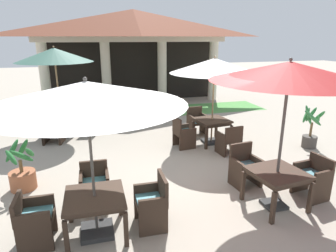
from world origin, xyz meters
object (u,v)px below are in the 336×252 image
(patio_table_near_foreground, at_px, (95,201))
(patio_table_far_back, at_px, (61,115))
(patio_chair_near_foreground_west, at_px, (34,220))
(patio_chair_mid_left_west, at_px, (183,134))
(patio_chair_near_foreground_east, at_px, (152,203))
(patio_umbrella_far_back, at_px, (54,56))
(patio_chair_mid_right_north, at_px, (245,167))
(patio_chair_mid_left_north, at_px, (197,122))
(patio_chair_mid_left_south, at_px, (229,140))
(patio_chair_near_foreground_north, at_px, (95,185))
(patio_chair_far_back_east, at_px, (92,121))
(patio_umbrella_mid_left, at_px, (214,66))
(potted_palm_right_edge, at_px, (310,133))
(patio_table_mid_left, at_px, (212,123))
(patio_chair_mid_right_east, at_px, (313,178))
(terracotta_urn, at_px, (132,116))
(potted_palm_left_edge, at_px, (23,175))
(patio_table_mid_right, at_px, (277,176))
(patio_chair_far_back_south, at_px, (53,130))
(patio_umbrella_near_foreground, at_px, (86,95))
(patio_umbrella_mid_right, at_px, (289,72))

(patio_table_near_foreground, xyz_separation_m, patio_table_far_back, (-0.95, 5.81, 0.02))
(patio_chair_near_foreground_west, relative_size, patio_chair_mid_left_west, 0.91)
(patio_chair_near_foreground_east, height_order, patio_umbrella_far_back, patio_umbrella_far_back)
(patio_chair_near_foreground_east, distance_m, patio_chair_mid_right_north, 2.44)
(patio_chair_mid_left_north, xyz_separation_m, patio_chair_mid_left_south, (0.25, -1.91, -0.02))
(patio_chair_near_foreground_north, distance_m, patio_chair_mid_left_south, 4.05)
(patio_chair_far_back_east, bearing_deg, patio_chair_mid_left_south, -118.78)
(patio_umbrella_mid_left, height_order, potted_palm_right_edge, patio_umbrella_mid_left)
(patio_table_mid_left, distance_m, patio_umbrella_far_back, 5.38)
(patio_umbrella_far_back, bearing_deg, patio_table_mid_left, -26.16)
(patio_chair_mid_right_east, xyz_separation_m, terracotta_urn, (-2.71, 6.61, -0.24))
(patio_chair_near_foreground_west, xyz_separation_m, patio_chair_mid_right_north, (4.13, 0.90, -0.00))
(patio_chair_mid_left_west, relative_size, terracotta_urn, 2.12)
(patio_chair_near_foreground_west, height_order, potted_palm_left_edge, potted_palm_left_edge)
(patio_umbrella_mid_left, bearing_deg, patio_table_mid_right, -93.74)
(patio_chair_mid_right_east, relative_size, patio_chair_far_back_south, 0.93)
(patio_chair_near_foreground_east, xyz_separation_m, patio_chair_mid_left_north, (2.50, 4.56, -0.02))
(patio_chair_near_foreground_west, bearing_deg, patio_table_mid_left, 129.17)
(patio_table_far_back, bearing_deg, patio_chair_mid_left_west, -33.37)
(patio_table_mid_left, distance_m, patio_chair_mid_left_north, 0.99)
(patio_chair_mid_left_south, bearing_deg, patio_umbrella_far_back, 138.21)
(patio_umbrella_mid_left, bearing_deg, patio_chair_mid_right_north, -97.70)
(patio_umbrella_near_foreground, bearing_deg, patio_chair_far_back_east, 89.55)
(patio_chair_mid_left_north, distance_m, patio_chair_mid_left_west, 1.36)
(patio_chair_far_back_south, bearing_deg, patio_table_mid_right, -36.88)
(patio_umbrella_far_back, bearing_deg, patio_table_near_foreground, -80.73)
(patio_chair_near_foreground_north, height_order, patio_chair_mid_right_north, patio_chair_mid_right_north)
(patio_umbrella_far_back, bearing_deg, patio_table_far_back, -63.43)
(patio_chair_near_foreground_north, bearing_deg, patio_umbrella_mid_left, -142.57)
(terracotta_urn, bearing_deg, patio_chair_far_back_east, -144.32)
(potted_palm_left_edge, xyz_separation_m, terracotta_urn, (3.01, 4.75, -0.14))
(patio_umbrella_mid_right, height_order, patio_chair_mid_right_east, patio_umbrella_mid_right)
(patio_table_mid_right, height_order, patio_umbrella_mid_right, patio_umbrella_mid_right)
(patio_umbrella_near_foreground, distance_m, patio_chair_far_back_east, 5.94)
(patio_chair_mid_right_north, height_order, potted_palm_left_edge, potted_palm_left_edge)
(patio_chair_near_foreground_east, height_order, potted_palm_right_edge, potted_palm_right_edge)
(patio_umbrella_mid_right, xyz_separation_m, patio_chair_far_back_east, (-3.28, 5.66, -2.15))
(patio_chair_far_back_south, distance_m, potted_palm_right_edge, 7.69)
(patio_chair_mid_left_west, height_order, patio_umbrella_mid_right, patio_umbrella_mid_right)
(patio_table_mid_right, height_order, potted_palm_right_edge, potted_palm_right_edge)
(patio_chair_mid_right_north, xyz_separation_m, patio_chair_far_back_south, (-4.33, 3.91, 0.00))
(patio_chair_mid_right_north, distance_m, terracotta_urn, 6.03)
(patio_chair_near_foreground_east, xyz_separation_m, patio_umbrella_far_back, (-1.89, 5.82, 2.13))
(potted_palm_right_edge, height_order, terracotta_urn, potted_palm_right_edge)
(patio_table_mid_right, distance_m, patio_umbrella_far_back, 7.49)
(patio_table_mid_right, distance_m, terracotta_urn, 6.98)
(patio_table_mid_left, bearing_deg, patio_chair_mid_left_north, 97.43)
(patio_chair_mid_right_north, bearing_deg, patio_umbrella_mid_right, 90.00)
(patio_chair_mid_left_west, xyz_separation_m, patio_table_far_back, (-3.55, 2.34, 0.21))
(patio_chair_near_foreground_east, xyz_separation_m, potted_palm_left_edge, (-2.41, 1.97, -0.11))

